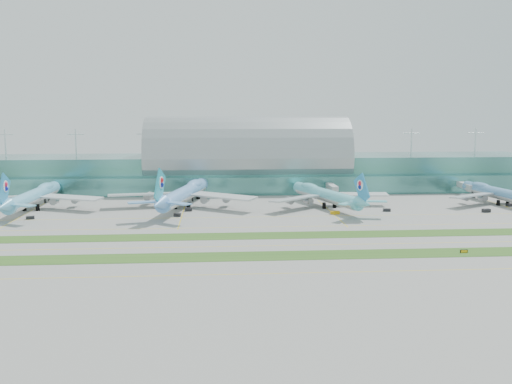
{
  "coord_description": "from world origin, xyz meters",
  "views": [
    {
      "loc": [
        -18.75,
        -208.92,
        48.02
      ],
      "look_at": [
        0.0,
        55.0,
        9.0
      ],
      "focal_mm": 40.0,
      "sensor_mm": 36.0,
      "label": 1
    }
  ],
  "objects": [
    {
      "name": "grass_strip_near",
      "position": [
        0.0,
        -28.0,
        0.04
      ],
      "size": [
        420.0,
        12.0,
        0.08
      ],
      "primitive_type": "cube",
      "color": "#2D591E",
      "rests_on": "ground"
    },
    {
      "name": "gse_f",
      "position": [
        61.18,
        49.16,
        0.68
      ],
      "size": [
        3.67,
        2.25,
        1.37
      ],
      "primitive_type": "cube",
      "rotation": [
        0.0,
        0.0,
        -0.17
      ],
      "color": "black",
      "rests_on": "ground"
    },
    {
      "name": "gse_e",
      "position": [
        35.46,
        44.0,
        0.72
      ],
      "size": [
        4.26,
        2.2,
        1.44
      ],
      "primitive_type": "cube",
      "rotation": [
        0.0,
        0.0,
        0.1
      ],
      "color": "#E1A20D",
      "rests_on": "ground"
    },
    {
      "name": "gse_h",
      "position": [
        125.96,
        58.69,
        0.69
      ],
      "size": [
        3.25,
        1.82,
        1.38
      ],
      "primitive_type": "cube",
      "rotation": [
        0.0,
        0.0,
        -0.04
      ],
      "color": "black",
      "rests_on": "ground"
    },
    {
      "name": "taxiway_sign_east",
      "position": [
        63.93,
        -28.61,
        0.55
      ],
      "size": [
        2.64,
        0.39,
        1.11
      ],
      "rotation": [
        0.0,
        0.0,
        0.02
      ],
      "color": "black",
      "rests_on": "ground"
    },
    {
      "name": "grass_strip_far",
      "position": [
        0.0,
        2.0,
        0.04
      ],
      "size": [
        420.0,
        12.0,
        0.08
      ],
      "primitive_type": "cube",
      "color": "#2D591E",
      "rests_on": "ground"
    },
    {
      "name": "taxiline_c",
      "position": [
        0.0,
        18.0,
        0.01
      ],
      "size": [
        420.0,
        0.35,
        0.01
      ],
      "primitive_type": "cube",
      "color": "yellow",
      "rests_on": "ground"
    },
    {
      "name": "airliner_d",
      "position": [
        123.57,
        65.85,
        5.82
      ],
      "size": [
        59.82,
        68.48,
        18.88
      ],
      "rotation": [
        0.0,
        0.0,
        0.15
      ],
      "color": "#5A94C7",
      "rests_on": "ground"
    },
    {
      "name": "taxiline_d",
      "position": [
        0.0,
        40.0,
        0.01
      ],
      "size": [
        420.0,
        0.35,
        0.01
      ],
      "primitive_type": "cube",
      "color": "yellow",
      "rests_on": "ground"
    },
    {
      "name": "airliner_c",
      "position": [
        34.67,
        63.79,
        6.22
      ],
      "size": [
        61.4,
        71.31,
        20.18
      ],
      "rotation": [
        0.0,
        0.0,
        0.32
      ],
      "color": "#63CDDB",
      "rests_on": "ground"
    },
    {
      "name": "gse_g",
      "position": [
        106.73,
        43.77,
        0.81
      ],
      "size": [
        3.93,
        2.52,
        1.63
      ],
      "primitive_type": "cube",
      "rotation": [
        0.0,
        0.0,
        0.15
      ],
      "color": "black",
      "rests_on": "ground"
    },
    {
      "name": "gse_b",
      "position": [
        -99.87,
        41.76,
        0.67
      ],
      "size": [
        3.9,
        2.66,
        1.34
      ],
      "primitive_type": "cube",
      "rotation": [
        0.0,
        0.0,
        0.29
      ],
      "color": "black",
      "rests_on": "ground"
    },
    {
      "name": "taxiline_a",
      "position": [
        0.0,
        -48.0,
        0.01
      ],
      "size": [
        420.0,
        0.35,
        0.01
      ],
      "primitive_type": "cube",
      "color": "yellow",
      "rests_on": "ground"
    },
    {
      "name": "airliner_a",
      "position": [
        -105.92,
        67.37,
        6.63
      ],
      "size": [
        68.79,
        78.03,
        21.49
      ],
      "rotation": [
        0.0,
        0.0,
        -0.03
      ],
      "color": "#65BADF",
      "rests_on": "ground"
    },
    {
      "name": "airliner_b",
      "position": [
        -34.11,
        67.36,
        7.17
      ],
      "size": [
        72.56,
        83.6,
        23.24
      ],
      "rotation": [
        0.0,
        0.0,
        -0.22
      ],
      "color": "#6DA9F0",
      "rests_on": "ground"
    },
    {
      "name": "terminal",
      "position": [
        0.01,
        128.79,
        14.23
      ],
      "size": [
        340.0,
        69.1,
        36.0
      ],
      "color": "#3D7A75",
      "rests_on": "ground"
    },
    {
      "name": "gse_d",
      "position": [
        -31.75,
        56.37,
        0.79
      ],
      "size": [
        3.38,
        1.71,
        1.58
      ],
      "primitive_type": "cube",
      "rotation": [
        0.0,
        0.0,
        0.03
      ],
      "color": "black",
      "rests_on": "ground"
    },
    {
      "name": "gse_c",
      "position": [
        -36.17,
        43.31,
        0.75
      ],
      "size": [
        3.32,
        2.22,
        1.51
      ],
      "primitive_type": "cube",
      "rotation": [
        0.0,
        0.0,
        -0.24
      ],
      "color": "black",
      "rests_on": "ground"
    },
    {
      "name": "taxiline_b",
      "position": [
        0.0,
        -14.0,
        0.01
      ],
      "size": [
        420.0,
        0.35,
        0.01
      ],
      "primitive_type": "cube",
      "color": "yellow",
      "rests_on": "ground"
    },
    {
      "name": "ground",
      "position": [
        0.0,
        0.0,
        0.0
      ],
      "size": [
        700.0,
        700.0,
        0.0
      ],
      "primitive_type": "plane",
      "color": "gray",
      "rests_on": "ground"
    }
  ]
}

